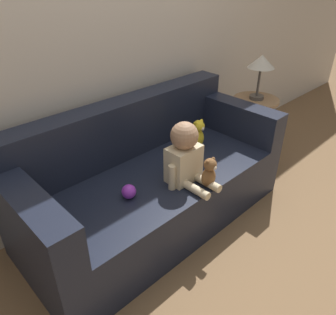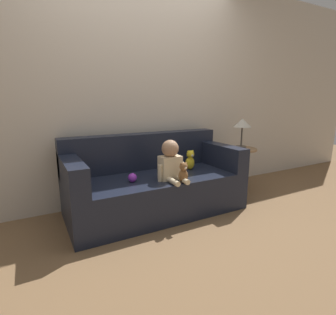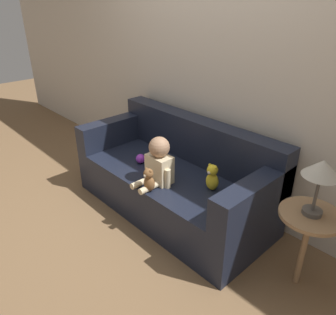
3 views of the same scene
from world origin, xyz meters
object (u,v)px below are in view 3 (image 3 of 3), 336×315
couch (176,179)px  plush_toy_side (212,177)px  side_table (316,196)px  teddy_bear_brown (149,180)px  person_baby (158,162)px  toy_ball (141,159)px

couch → plush_toy_side: size_ratio=8.29×
side_table → teddy_bear_brown: bearing=-160.3°
person_baby → toy_ball: (-0.36, 0.10, -0.13)m
teddy_bear_brown → toy_ball: teddy_bear_brown is taller
teddy_bear_brown → plush_toy_side: plush_toy_side is taller
couch → side_table: size_ratio=1.93×
teddy_bear_brown → side_table: bearing=19.7°
couch → teddy_bear_brown: size_ratio=9.20×
person_baby → teddy_bear_brown: (0.06, -0.15, -0.08)m
person_baby → teddy_bear_brown: size_ratio=1.98×
toy_ball → side_table: size_ratio=0.09×
person_baby → side_table: (1.15, 0.25, 0.12)m
couch → person_baby: size_ratio=4.64×
teddy_bear_brown → side_table: (1.09, 0.39, 0.20)m
teddy_bear_brown → plush_toy_side: 0.49m
couch → toy_ball: couch is taller
teddy_bear_brown → side_table: side_table is taller
person_baby → couch: bearing=103.4°
couch → toy_ball: 0.37m
couch → person_baby: bearing=-76.6°
person_baby → teddy_bear_brown: person_baby is taller
toy_ball → side_table: 1.53m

